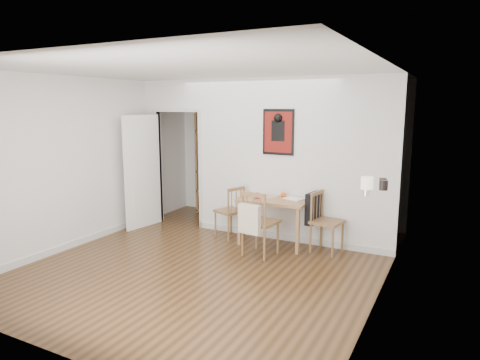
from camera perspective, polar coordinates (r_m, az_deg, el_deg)
The scene contains 15 objects.
ground at distance 6.14m, azimuth -3.49°, elevation -10.74°, with size 5.20×5.20×0.00m, color brown.
room_shell at distance 6.94m, azimuth 2.80°, elevation 2.74°, with size 5.20×5.20×5.20m.
dining_table at distance 6.70m, azimuth 4.70°, elevation -3.22°, with size 1.08×0.69×0.73m.
chair_left at distance 7.08m, azimuth -1.40°, elevation -4.22°, with size 0.56×0.56×0.87m.
chair_right at distance 6.48m, azimuth 11.37°, elevation -5.41°, with size 0.58×0.52×0.91m.
chair_front at distance 6.22m, azimuth 2.66°, elevation -5.70°, with size 0.54×0.60×0.97m.
bookshelf at distance 8.55m, azimuth -2.87°, elevation 2.39°, with size 0.89×0.36×2.11m.
fireplace at distance 5.46m, azimuth 17.89°, elevation -7.07°, with size 0.45×1.25×1.16m.
red_glass at distance 6.65m, azimuth 2.29°, elevation -2.11°, with size 0.07×0.07×0.09m, color maroon.
orange_fruit at distance 6.74m, azimuth 5.82°, elevation -2.00°, with size 0.09×0.09×0.09m, color #FF550D.
placemat at distance 6.85m, azimuth 3.25°, elevation -2.14°, with size 0.39×0.29×0.00m, color beige.
notebook at distance 6.67m, azimuth 7.17°, elevation -2.48°, with size 0.29×0.21×0.01m, color white.
mantel_lamp at distance 5.00m, azimuth 16.57°, elevation -0.54°, with size 0.14×0.14×0.22m.
ceramic_jar_a at distance 5.42m, azimuth 18.60°, elevation -0.65°, with size 0.10×0.10×0.12m, color black.
ceramic_jar_b at distance 5.62m, azimuth 18.51°, elevation -0.32°, with size 0.09×0.09×0.11m, color black.
Camera 1 is at (2.97, -4.92, 2.17)m, focal length 32.00 mm.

